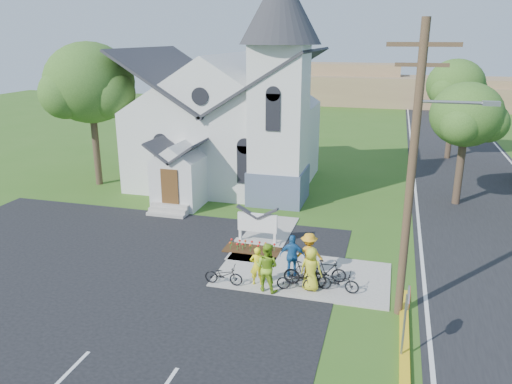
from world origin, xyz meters
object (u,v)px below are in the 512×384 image
(church_sign, at_px, (257,223))
(bike_4, at_px, (338,281))
(stop_sign, at_px, (407,307))
(cyclist_3, at_px, (309,254))
(cyclist_4, at_px, (311,269))
(bike_1, at_px, (305,274))
(cyclist_0, at_px, (257,266))
(bike_2, at_px, (297,281))
(cyclist_1, at_px, (267,267))
(utility_pole, at_px, (414,166))
(cyclist_2, at_px, (293,256))
(bike_3, at_px, (327,271))
(bike_0, at_px, (224,275))

(church_sign, relative_size, bike_4, 1.38)
(stop_sign, xyz_separation_m, cyclist_3, (-3.72, 4.71, -0.82))
(cyclist_4, bearing_deg, bike_1, -33.41)
(cyclist_0, bearing_deg, bike_2, 164.20)
(cyclist_1, relative_size, bike_4, 1.22)
(stop_sign, bearing_deg, bike_2, 140.14)
(bike_4, bearing_deg, utility_pole, -108.52)
(cyclist_0, bearing_deg, cyclist_2, -153.07)
(cyclist_1, relative_size, cyclist_3, 1.07)
(cyclist_0, relative_size, bike_2, 1.03)
(bike_3, relative_size, bike_4, 0.96)
(cyclist_4, xyz_separation_m, bike_4, (1.04, 0.15, -0.45))
(stop_sign, xyz_separation_m, cyclist_0, (-5.54, 3.36, -0.94))
(bike_0, distance_m, bike_1, 3.20)
(cyclist_2, bearing_deg, cyclist_0, 37.23)
(stop_sign, xyz_separation_m, bike_2, (-3.94, 3.29, -1.33))
(cyclist_3, bearing_deg, stop_sign, 117.11)
(cyclist_1, xyz_separation_m, cyclist_2, (0.72, 1.38, -0.07))
(utility_pole, bearing_deg, bike_3, 150.46)
(cyclist_1, relative_size, bike_2, 1.27)
(cyclist_0, relative_size, bike_4, 0.99)
(cyclist_3, bearing_deg, utility_pole, 139.95)
(stop_sign, height_order, bike_3, stop_sign)
(bike_4, bearing_deg, cyclist_4, 101.67)
(utility_pole, relative_size, cyclist_4, 5.73)
(bike_0, bearing_deg, cyclist_1, -91.99)
(bike_1, bearing_deg, cyclist_4, -128.45)
(church_sign, bearing_deg, cyclist_2, -52.66)
(bike_1, bearing_deg, cyclist_1, 119.42)
(utility_pole, distance_m, cyclist_4, 5.65)
(cyclist_0, bearing_deg, bike_4, 171.73)
(church_sign, xyz_separation_m, cyclist_4, (3.21, -3.92, -0.10))
(bike_3, relative_size, cyclist_4, 0.87)
(stop_sign, distance_m, cyclist_4, 4.95)
(cyclist_3, xyz_separation_m, cyclist_4, (0.30, -1.23, -0.04))
(stop_sign, height_order, cyclist_0, stop_sign)
(stop_sign, height_order, bike_4, stop_sign)
(bike_2, distance_m, bike_3, 1.45)
(cyclist_3, bearing_deg, bike_0, 17.84)
(cyclist_0, relative_size, cyclist_4, 0.90)
(utility_pole, xyz_separation_m, bike_3, (-2.83, 1.61, -4.89))
(utility_pole, height_order, cyclist_3, utility_pole)
(utility_pole, height_order, bike_2, utility_pole)
(cyclist_0, distance_m, bike_2, 1.65)
(cyclist_3, distance_m, cyclist_4, 1.27)
(bike_2, xyz_separation_m, bike_3, (1.03, 1.02, 0.06))
(utility_pole, distance_m, bike_4, 5.53)
(bike_1, xyz_separation_m, cyclist_3, (-0.04, 1.01, 0.40))
(cyclist_1, distance_m, bike_4, 2.80)
(cyclist_2, distance_m, bike_4, 2.14)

